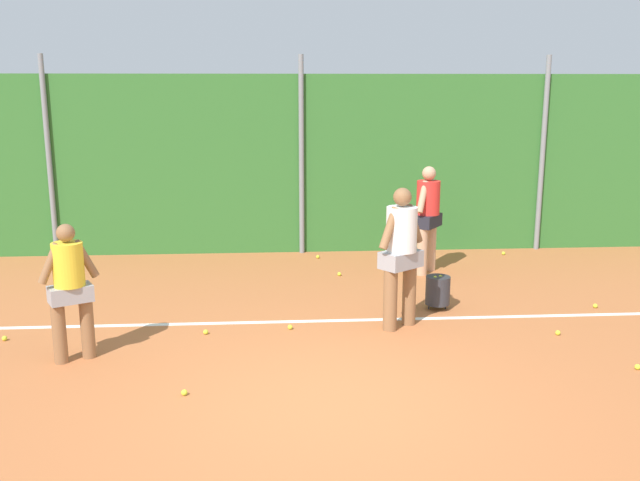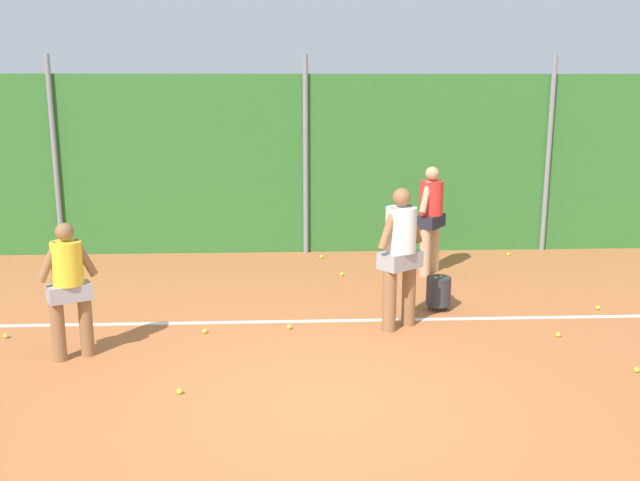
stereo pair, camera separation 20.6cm
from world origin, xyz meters
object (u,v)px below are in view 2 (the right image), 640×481
at_px(tennis_ball_2, 6,336).
at_px(tennis_ball_12, 558,335).
at_px(player_foreground_near, 69,283).
at_px(ball_hopper, 438,291).
at_px(tennis_ball_6, 508,254).
at_px(tennis_ball_10, 321,257).
at_px(player_midcourt, 400,251).
at_px(tennis_ball_0, 180,391).
at_px(tennis_ball_11, 598,308).
at_px(tennis_ball_3, 205,331).
at_px(tennis_ball_8, 289,327).
at_px(tennis_ball_1, 408,260).
at_px(tennis_ball_4, 342,274).
at_px(player_backcourt_far, 431,214).
at_px(tennis_ball_7, 73,294).
at_px(tennis_ball_5, 637,370).
at_px(tennis_ball_9, 58,301).

height_order(tennis_ball_2, tennis_ball_12, same).
distance_m(player_foreground_near, ball_hopper, 5.13).
height_order(tennis_ball_6, tennis_ball_10, same).
xyz_separation_m(player_midcourt, ball_hopper, (0.70, 0.74, -0.79)).
relative_size(tennis_ball_2, tennis_ball_6, 1.00).
relative_size(tennis_ball_0, tennis_ball_11, 1.00).
distance_m(ball_hopper, tennis_ball_3, 3.44).
relative_size(player_foreground_near, tennis_ball_6, 25.41).
bearing_deg(tennis_ball_8, tennis_ball_1, 58.00).
bearing_deg(tennis_ball_4, tennis_ball_8, -109.23).
distance_m(player_backcourt_far, tennis_ball_6, 2.37).
xyz_separation_m(tennis_ball_2, tennis_ball_3, (2.59, 0.06, 0.00)).
distance_m(tennis_ball_4, tennis_ball_7, 4.42).
xyz_separation_m(player_midcourt, tennis_ball_12, (2.05, -0.46, -1.05)).
distance_m(tennis_ball_5, tennis_ball_8, 4.34).
height_order(tennis_ball_5, tennis_ball_12, same).
bearing_deg(ball_hopper, tennis_ball_0, -141.21).
bearing_deg(player_midcourt, tennis_ball_2, -35.02).
relative_size(player_midcourt, tennis_ball_12, 29.23).
distance_m(tennis_ball_3, tennis_ball_4, 3.45).
xyz_separation_m(tennis_ball_9, tennis_ball_12, (7.06, -1.78, 0.00)).
relative_size(player_backcourt_far, tennis_ball_10, 28.50).
bearing_deg(tennis_ball_11, player_foreground_near, -168.09).
bearing_deg(tennis_ball_12, player_midcourt, 167.30).
relative_size(tennis_ball_1, tennis_ball_12, 1.00).
relative_size(tennis_ball_2, tennis_ball_4, 1.00).
relative_size(ball_hopper, tennis_ball_9, 7.78).
bearing_deg(tennis_ball_4, tennis_ball_1, 35.10).
bearing_deg(tennis_ball_6, tennis_ball_2, -152.64).
height_order(player_foreground_near, tennis_ball_2, player_foreground_near).
height_order(player_midcourt, tennis_ball_4, player_midcourt).
height_order(ball_hopper, tennis_ball_6, ball_hopper).
xyz_separation_m(player_midcourt, tennis_ball_3, (-2.63, -0.11, -1.05)).
relative_size(tennis_ball_0, tennis_ball_7, 1.00).
bearing_deg(tennis_ball_4, tennis_ball_9, -163.17).
xyz_separation_m(player_foreground_near, tennis_ball_8, (2.62, 0.89, -0.91)).
bearing_deg(tennis_ball_4, tennis_ball_6, 21.27).
bearing_deg(tennis_ball_10, player_foreground_near, -124.05).
bearing_deg(tennis_ball_1, player_backcourt_far, -72.88).
relative_size(player_backcourt_far, tennis_ball_0, 28.50).
relative_size(tennis_ball_1, tennis_ball_4, 1.00).
bearing_deg(tennis_ball_2, tennis_ball_8, 2.72).
bearing_deg(tennis_ball_6, tennis_ball_8, -137.17).
bearing_deg(ball_hopper, tennis_ball_7, 170.54).
bearing_deg(tennis_ball_3, tennis_ball_6, 37.04).
distance_m(tennis_ball_0, tennis_ball_7, 4.26).
xyz_separation_m(tennis_ball_0, tennis_ball_8, (1.19, 1.99, 0.00)).
relative_size(tennis_ball_6, tennis_ball_7, 1.00).
distance_m(tennis_ball_10, tennis_ball_11, 5.13).
relative_size(tennis_ball_9, tennis_ball_12, 1.00).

